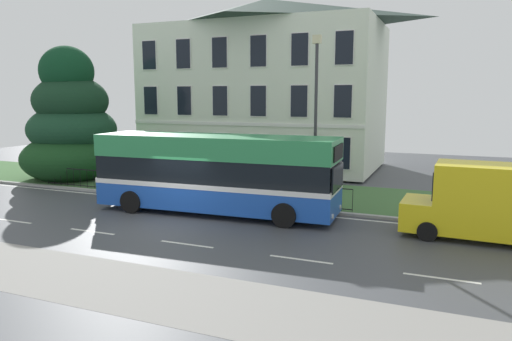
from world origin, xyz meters
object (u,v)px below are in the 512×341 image
georgian_townhouse (266,84)px  street_lamp_post (316,110)px  single_decker_bus (216,173)px  white_panel_van (494,202)px  evergreen_tree (71,127)px  litter_bin (144,178)px

georgian_townhouse → street_lamp_post: 12.68m
single_decker_bus → white_panel_van: single_decker_bus is taller
evergreen_tree → white_panel_van: size_ratio=1.45×
georgian_townhouse → street_lamp_post: size_ratio=2.11×
white_panel_van → litter_bin: (-15.99, 2.38, -0.61)m
evergreen_tree → white_panel_van: bearing=-10.6°
white_panel_van → street_lamp_post: (-7.02, 2.65, 2.97)m
litter_bin → georgian_townhouse: bearing=77.5°
white_panel_van → evergreen_tree: bearing=-8.1°
georgian_townhouse → single_decker_bus: (2.97, -13.49, -4.05)m
georgian_townhouse → white_panel_van: bearing=-44.7°
georgian_townhouse → single_decker_bus: bearing=-77.6°
evergreen_tree → street_lamp_post: (15.29, -1.52, 1.22)m
single_decker_bus → street_lamp_post: bearing=35.0°
single_decker_bus → street_lamp_post: 5.16m
georgian_townhouse → evergreen_tree: bearing=-133.4°
street_lamp_post → litter_bin: bearing=-178.3°
single_decker_bus → street_lamp_post: street_lamp_post is taller
single_decker_bus → litter_bin: size_ratio=8.48×
georgian_townhouse → single_decker_bus: georgian_townhouse is taller
white_panel_van → litter_bin: white_panel_van is taller
litter_bin → evergreen_tree: bearing=164.2°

